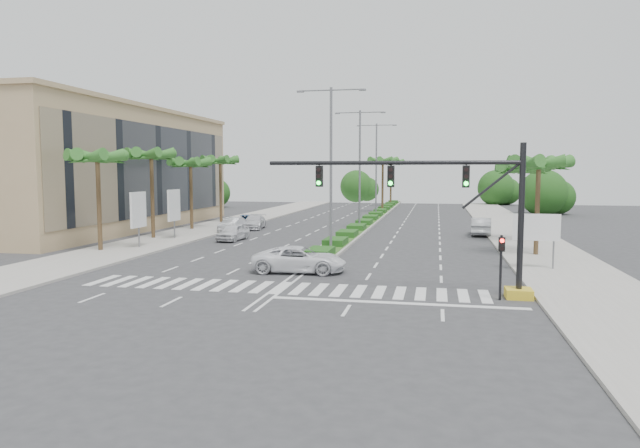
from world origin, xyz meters
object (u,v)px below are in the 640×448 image
(car_parked_c, at_px, (246,222))
(car_parked_d, at_px, (254,222))
(car_right, at_px, (481,226))
(car_crossing, at_px, (299,259))
(car_parked_b, at_px, (232,225))
(car_parked_a, at_px, (233,232))

(car_parked_c, xyz_separation_m, car_parked_d, (1.08, -0.49, 0.02))
(car_right, bearing_deg, car_crossing, 66.77)
(car_parked_b, bearing_deg, car_parked_d, 72.47)
(car_parked_a, height_order, car_right, car_right)
(car_parked_a, height_order, car_parked_b, car_parked_b)
(car_parked_b, height_order, car_parked_c, car_parked_b)
(car_parked_b, distance_m, car_parked_c, 4.00)
(car_parked_b, distance_m, car_crossing, 23.41)
(car_parked_b, height_order, car_crossing, car_crossing)
(car_crossing, bearing_deg, car_right, -31.26)
(car_parked_a, xyz_separation_m, car_parked_d, (-1.35, 9.89, -0.01))
(car_parked_b, bearing_deg, car_parked_c, 89.57)
(car_parked_c, bearing_deg, car_parked_d, -30.82)
(car_parked_b, xyz_separation_m, car_parked_c, (0.00, 4.00, -0.03))
(car_parked_d, relative_size, car_right, 0.98)
(car_crossing, height_order, car_right, car_right)
(car_parked_d, bearing_deg, car_parked_a, -89.37)
(car_parked_b, xyz_separation_m, car_crossing, (11.66, -20.29, 0.04))
(car_crossing, xyz_separation_m, car_right, (11.94, 22.41, 0.06))
(car_parked_a, relative_size, car_parked_b, 0.96)
(car_parked_a, relative_size, car_parked_c, 0.85)
(car_parked_b, bearing_deg, car_crossing, -60.54)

